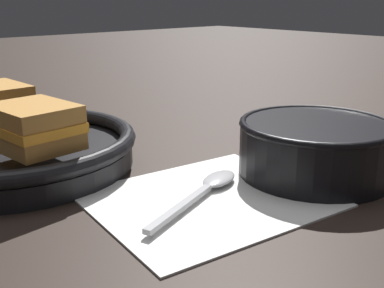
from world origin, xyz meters
name	(u,v)px	position (x,y,z in m)	size (l,w,h in m)	color
ground_plane	(200,186)	(0.00, 0.00, 0.00)	(4.00, 4.00, 0.00)	black
napkin	(208,198)	(-0.02, -0.03, 0.00)	(0.24, 0.21, 0.00)	white
soup_bowl	(315,145)	(0.12, -0.06, 0.04)	(0.17, 0.17, 0.06)	black
spoon	(209,186)	(0.00, -0.02, 0.01)	(0.16, 0.07, 0.01)	#B7B7BC
skillet	(15,150)	(-0.12, 0.19, 0.02)	(0.33, 0.32, 0.04)	black
sandwich_near_right	(34,127)	(-0.13, 0.12, 0.06)	(0.08, 0.10, 0.05)	#B27A38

